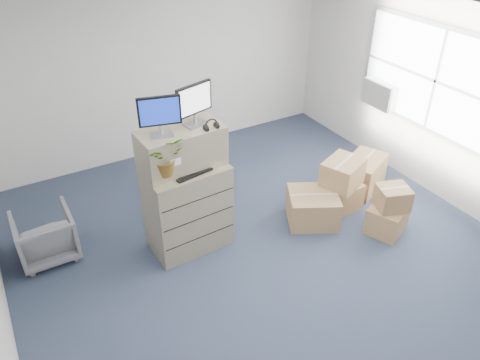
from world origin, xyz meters
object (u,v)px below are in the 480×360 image
Objects in this scene: monitor_left at (160,114)px; office_chair at (45,234)px; monitor_right at (194,102)px; water_bottle at (191,154)px; filing_cabinet_lower at (188,208)px; potted_plant at (165,161)px; keyboard at (192,172)px.

monitor_left is 0.67× the size of office_chair.
monitor_right is 0.70× the size of office_chair.
water_bottle is (0.36, 0.07, -0.63)m from monitor_left.
potted_plant reaches higher than filing_cabinet_lower.
monitor_right is at bearing 2.46° from water_bottle.
potted_plant is (-0.04, -0.13, -0.50)m from monitor_left.
water_bottle is (-0.09, -0.00, -0.65)m from monitor_right.
keyboard is 0.68× the size of office_chair.
potted_plant reaches higher than office_chair.
monitor_left is 0.73m from water_bottle.
monitor_left is 0.95× the size of potted_plant.
keyboard is (0.03, -0.14, 0.59)m from filing_cabinet_lower.
monitor_right is 2.52m from office_chair.
monitor_right is at bearing 22.86° from monitor_left.
monitor_right is 0.74m from potted_plant.
keyboard is (0.27, -0.15, -0.75)m from monitor_left.
water_bottle reaches higher than filing_cabinet_lower.
potted_plant is 1.92m from office_chair.
potted_plant is (-0.29, -0.12, 0.84)m from filing_cabinet_lower.
keyboard is at bearing -15.26° from monitor_left.
office_chair is (-1.66, 0.69, -0.23)m from filing_cabinet_lower.
keyboard is 0.40m from potted_plant.
filing_cabinet_lower is at bearing 11.19° from monitor_left.
water_bottle is at bearing 166.23° from monitor_right.
keyboard reaches higher than office_chair.
filing_cabinet_lower is 0.73m from water_bottle.
monitor_right is at bearing 18.78° from filing_cabinet_lower.
monitor_left is at bearing -169.55° from water_bottle.
monitor_right is (0.45, 0.07, 0.01)m from monitor_left.
monitor_right is at bearing 41.02° from keyboard.
water_bottle is at bearing 56.56° from keyboard.
monitor_right is (0.21, 0.08, 1.36)m from filing_cabinet_lower.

